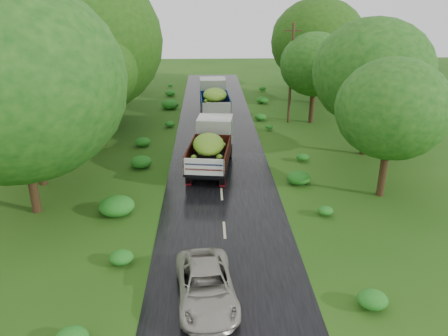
{
  "coord_description": "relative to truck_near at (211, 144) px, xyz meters",
  "views": [
    {
      "loc": [
        -0.72,
        -14.34,
        10.82
      ],
      "look_at": [
        0.13,
        7.79,
        1.7
      ],
      "focal_mm": 35.0,
      "sensor_mm": 36.0,
      "label": 1
    }
  ],
  "objects": [
    {
      "name": "utility_pole",
      "position": [
        6.82,
        10.16,
        2.69
      ],
      "size": [
        1.43,
        0.47,
        8.3
      ],
      "rotation": [
        0.0,
        0.0,
        -0.26
      ],
      "color": "#382616",
      "rests_on": "ground"
    },
    {
      "name": "truck_far",
      "position": [
        0.38,
        12.86,
        0.08
      ],
      "size": [
        2.75,
        7.1,
        2.95
      ],
      "rotation": [
        0.0,
        0.0,
        0.04
      ],
      "color": "black",
      "rests_on": "ground"
    },
    {
      "name": "road_lines",
      "position": [
        0.51,
        -6.09,
        -1.57
      ],
      "size": [
        0.12,
        69.6,
        0.0
      ],
      "color": "#BFB78C",
      "rests_on": "road"
    },
    {
      "name": "car",
      "position": [
        -0.37,
        -13.17,
        -0.94
      ],
      "size": [
        2.54,
        4.72,
        1.26
      ],
      "primitive_type": "imported",
      "rotation": [
        0.0,
        0.0,
        0.1
      ],
      "color": "#A19D8F",
      "rests_on": "road"
    },
    {
      "name": "shrubs",
      "position": [
        0.51,
        1.91,
        -1.24
      ],
      "size": [
        11.9,
        44.0,
        0.7
      ],
      "color": "#196718",
      "rests_on": "ground"
    },
    {
      "name": "trees_right",
      "position": [
        10.17,
        10.69,
        4.01
      ],
      "size": [
        5.71,
        32.15,
        7.97
      ],
      "color": "black",
      "rests_on": "ground"
    },
    {
      "name": "ground",
      "position": [
        0.51,
        -12.09,
        -1.59
      ],
      "size": [
        120.0,
        120.0,
        0.0
      ],
      "primitive_type": "plane",
      "color": "#18470F",
      "rests_on": "ground"
    },
    {
      "name": "trees_left",
      "position": [
        -9.63,
        6.94,
        5.02
      ],
      "size": [
        6.54,
        33.58,
        9.38
      ],
      "color": "black",
      "rests_on": "ground"
    },
    {
      "name": "truck_near",
      "position": [
        0.0,
        0.0,
        0.0
      ],
      "size": [
        3.22,
        6.93,
        2.81
      ],
      "rotation": [
        0.0,
        0.0,
        -0.13
      ],
      "color": "black",
      "rests_on": "ground"
    },
    {
      "name": "road",
      "position": [
        0.51,
        -7.09,
        -1.58
      ],
      "size": [
        6.5,
        80.0,
        0.02
      ],
      "primitive_type": "cube",
      "color": "black",
      "rests_on": "ground"
    }
  ]
}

